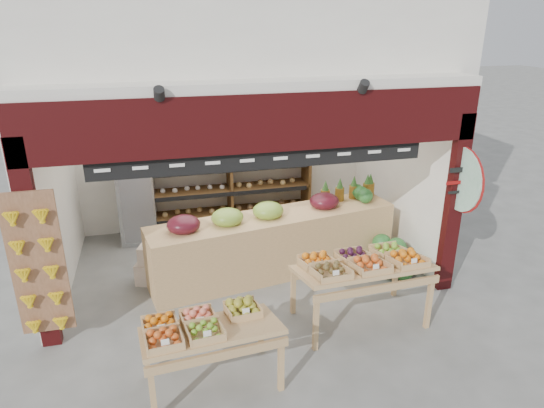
{
  "coord_description": "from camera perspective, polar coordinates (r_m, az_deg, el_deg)",
  "views": [
    {
      "loc": [
        -1.31,
        -6.63,
        3.82
      ],
      "look_at": [
        0.31,
        -0.2,
        1.27
      ],
      "focal_mm": 32.0,
      "sensor_mm": 36.0,
      "label": 1
    }
  ],
  "objects": [
    {
      "name": "display_table_left",
      "position": [
        5.38,
        -8.39,
        -14.22
      ],
      "size": [
        1.54,
        0.95,
        0.96
      ],
      "color": "tan",
      "rests_on": "ground"
    },
    {
      "name": "back_shelving",
      "position": [
        9.07,
        -5.04,
        4.19
      ],
      "size": [
        3.07,
        0.5,
        1.89
      ],
      "color": "brown",
      "rests_on": "ground"
    },
    {
      "name": "gift_sign",
      "position": [
        7.13,
        21.4,
        2.71
      ],
      "size": [
        0.04,
        0.93,
        0.92
      ],
      "color": "silver",
      "rests_on": "ground"
    },
    {
      "name": "shop_structure",
      "position": [
        8.35,
        -5.47,
        21.67
      ],
      "size": [
        6.36,
        5.12,
        5.4
      ],
      "color": "white",
      "rests_on": "ground"
    },
    {
      "name": "mid_counter",
      "position": [
        7.62,
        0.21,
        -4.47
      ],
      "size": [
        4.0,
        1.43,
        1.21
      ],
      "color": "tan",
      "rests_on": "ground"
    },
    {
      "name": "watermelon_pile",
      "position": [
        7.99,
        14.01,
        -6.37
      ],
      "size": [
        0.75,
        0.77,
        0.59
      ],
      "color": "#1A4F20",
      "rests_on": "ground"
    },
    {
      "name": "refrigerator",
      "position": [
        8.96,
        -15.57,
        0.64
      ],
      "size": [
        0.67,
        0.67,
        1.62
      ],
      "primitive_type": "cube",
      "rotation": [
        0.0,
        0.0,
        -0.06
      ],
      "color": "#B5B8BC",
      "rests_on": "ground"
    },
    {
      "name": "display_table_right",
      "position": [
        6.41,
        10.52,
        -6.98
      ],
      "size": [
        1.73,
        1.02,
        1.07
      ],
      "color": "tan",
      "rests_on": "ground"
    },
    {
      "name": "ground",
      "position": [
        7.77,
        -2.58,
        -8.42
      ],
      "size": [
        60.0,
        60.0,
        0.0
      ],
      "primitive_type": "plane",
      "color": "slate",
      "rests_on": "ground"
    },
    {
      "name": "banana_board",
      "position": [
        6.25,
        -25.84,
        -6.85
      ],
      "size": [
        0.6,
        0.15,
        1.8
      ],
      "color": "#976544",
      "rests_on": "ground"
    },
    {
      "name": "cardboard_stack",
      "position": [
        7.66,
        -12.33,
        -7.48
      ],
      "size": [
        1.05,
        0.75,
        0.61
      ],
      "color": "silver",
      "rests_on": "ground"
    }
  ]
}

